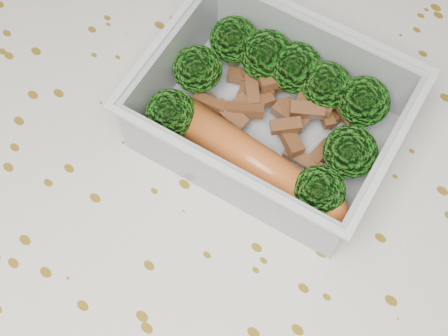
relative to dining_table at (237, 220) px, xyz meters
The scene contains 6 objects.
dining_table is the anchor object (origin of this frame).
tablecloth 0.05m from the dining_table, ahead, with size 1.46×0.96×0.19m.
lunch_container 0.12m from the dining_table, 101.16° to the left, with size 0.21×0.17×0.07m.
broccoli_florets 0.14m from the dining_table, 101.17° to the left, with size 0.17×0.14×0.05m.
meat_pile 0.13m from the dining_table, 102.79° to the left, with size 0.11×0.08×0.03m.
sausage 0.11m from the dining_table, 83.30° to the left, with size 0.16×0.04×0.03m.
Camera 1 is at (0.11, -0.15, 1.19)m, focal length 50.00 mm.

